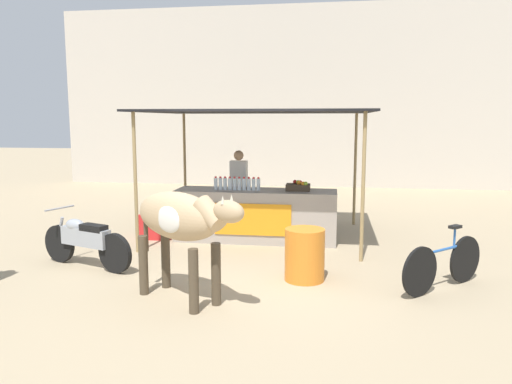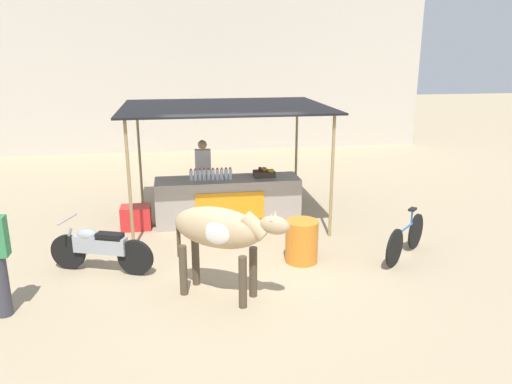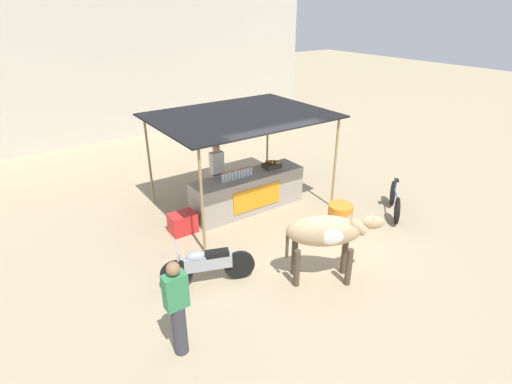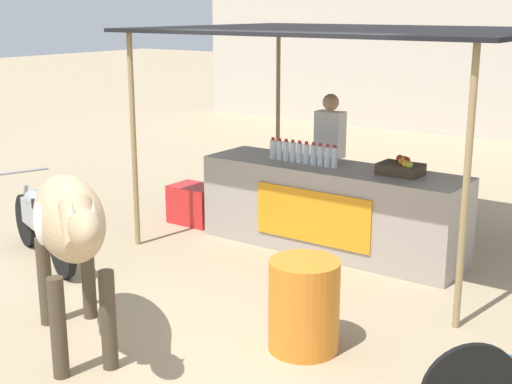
# 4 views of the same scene
# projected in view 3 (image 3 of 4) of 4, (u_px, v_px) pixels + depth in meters

# --- Properties ---
(ground_plane) EXTENTS (60.00, 60.00, 0.00)m
(ground_plane) POSITION_uv_depth(u_px,v_px,m) (304.00, 246.00, 8.82)
(ground_plane) COLOR tan
(building_wall_far) EXTENTS (16.00, 0.50, 6.01)m
(building_wall_far) POSITION_uv_depth(u_px,v_px,m) (129.00, 57.00, 15.15)
(building_wall_far) COLOR beige
(building_wall_far) RESTS_ON ground
(stall_counter) EXTENTS (3.00, 0.82, 0.96)m
(stall_counter) POSITION_uv_depth(u_px,v_px,m) (248.00, 192.00, 10.24)
(stall_counter) COLOR #9E9389
(stall_counter) RESTS_ON ground
(stall_awning) EXTENTS (4.20, 3.20, 2.43)m
(stall_awning) POSITION_uv_depth(u_px,v_px,m) (241.00, 118.00, 9.67)
(stall_awning) COLOR black
(stall_awning) RESTS_ON ground
(water_bottle_row) EXTENTS (0.88, 0.07, 0.25)m
(water_bottle_row) POSITION_uv_depth(u_px,v_px,m) (237.00, 174.00, 9.77)
(water_bottle_row) COLOR silver
(water_bottle_row) RESTS_ON stall_counter
(fruit_crate) EXTENTS (0.44, 0.32, 0.18)m
(fruit_crate) POSITION_uv_depth(u_px,v_px,m) (272.00, 165.00, 10.46)
(fruit_crate) COLOR #3F3326
(fruit_crate) RESTS_ON stall_counter
(vendor_behind_counter) EXTENTS (0.34, 0.22, 1.65)m
(vendor_behind_counter) POSITION_uv_depth(u_px,v_px,m) (217.00, 174.00, 10.40)
(vendor_behind_counter) COLOR #383842
(vendor_behind_counter) RESTS_ON ground
(cooler_box) EXTENTS (0.60, 0.44, 0.48)m
(cooler_box) POSITION_uv_depth(u_px,v_px,m) (183.00, 223.00, 9.29)
(cooler_box) COLOR red
(cooler_box) RESTS_ON ground
(water_barrel) EXTENTS (0.56, 0.56, 0.74)m
(water_barrel) POSITION_uv_depth(u_px,v_px,m) (340.00, 219.00, 9.17)
(water_barrel) COLOR orange
(water_barrel) RESTS_ON ground
(cow) EXTENTS (1.73, 1.30, 1.44)m
(cow) POSITION_uv_depth(u_px,v_px,m) (327.00, 233.00, 7.35)
(cow) COLOR tan
(cow) RESTS_ON ground
(motorcycle_parked) EXTENTS (1.72, 0.81, 0.90)m
(motorcycle_parked) POSITION_uv_depth(u_px,v_px,m) (207.00, 264.00, 7.50)
(motorcycle_parked) COLOR black
(motorcycle_parked) RESTS_ON ground
(bicycle_leaning) EXTENTS (1.23, 1.18, 0.85)m
(bicycle_leaning) POSITION_uv_depth(u_px,v_px,m) (395.00, 201.00, 10.08)
(bicycle_leaning) COLOR black
(bicycle_leaning) RESTS_ON ground
(passerby_on_street) EXTENTS (0.34, 0.22, 1.65)m
(passerby_on_street) POSITION_uv_depth(u_px,v_px,m) (177.00, 308.00, 5.81)
(passerby_on_street) COLOR #383842
(passerby_on_street) RESTS_ON ground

